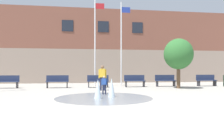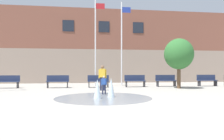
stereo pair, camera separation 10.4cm
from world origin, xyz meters
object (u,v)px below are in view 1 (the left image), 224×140
Objects in this scene: adult_watching at (102,76)px; flagpole_left at (95,39)px; park_bench_center at (135,81)px; flagpole_right at (122,41)px; park_bench_left_of_flagpoles at (57,81)px; park_bench_far_left at (7,81)px; child_with_pink_shirt at (104,84)px; park_bench_under_right_flagpole at (165,80)px; park_bench_far_right at (206,80)px; park_bench_under_left_flagpole at (98,81)px; street_tree_near_building at (178,54)px.

flagpole_left reaches higher than adult_watching.
park_bench_center is 0.23× the size of flagpole_right.
park_bench_left_of_flagpoles is 6.03m from flagpole_right.
park_bench_far_left is 8.03m from child_with_pink_shirt.
park_bench_far_left is 1.01× the size of adult_watching.
park_bench_left_of_flagpoles is at bearing -37.83° from child_with_pink_shirt.
park_bench_center is 2.50m from park_bench_under_right_flagpole.
park_bench_far_right is 7.52m from flagpole_right.
park_bench_left_of_flagpoles is 1.00× the size of park_bench_under_left_flagpole.
park_bench_left_of_flagpoles is 8.88m from street_tree_near_building.
street_tree_near_building is at bearing -39.65° from flagpole_right.
park_bench_far_right is 0.23× the size of flagpole_right.
park_bench_left_of_flagpoles is at bearing -179.75° from park_bench_far_right.
park_bench_left_of_flagpoles is 8.27m from park_bench_under_right_flagpole.
flagpole_right is at bearing 0.00° from flagpole_left.
park_bench_left_of_flagpoles and park_bench_far_right have the same top height.
street_tree_near_building is (5.46, 0.79, 1.48)m from adult_watching.
park_bench_under_left_flagpole is 3.96m from flagpole_right.
flagpole_right reaches higher than park_bench_far_left.
park_bench_left_of_flagpoles is 0.23× the size of flagpole_right.
child_with_pink_shirt is at bearing -121.45° from park_bench_center.
flagpole_right is (-0.80, 1.19, 3.17)m from park_bench_center.
park_bench_far_left is at bearing 177.05° from park_bench_left_of_flagpoles.
park_bench_under_right_flagpole is 0.23× the size of flagpole_left.
flagpole_left is 2.14m from flagpole_right.
park_bench_far_right is (5.92, 0.02, 0.00)m from park_bench_center.
park_bench_under_right_flagpole is 7.17m from child_with_pink_shirt.
adult_watching reaches higher than child_with_pink_shirt.
child_with_pink_shirt is at bearing -109.41° from flagpole_right.
park_bench_under_right_flagpole is 1.01× the size of adult_watching.
flagpole_right is (2.13, 0.00, -0.11)m from flagpole_left.
street_tree_near_building reaches higher than park_bench_under_right_flagpole.
flagpole_right is (8.48, 1.04, 3.17)m from park_bench_far_left.
flagpole_left is (-8.85, 1.17, 3.28)m from park_bench_far_right.
park_bench_under_left_flagpole and park_bench_far_right have the same top height.
park_bench_under_left_flagpole is at bearing -84.76° from flagpole_left.
flagpole_right reaches higher than child_with_pink_shirt.
park_bench_under_right_flagpole is at bearing -18.44° from flagpole_right.
park_bench_left_of_flagpoles is 1.62× the size of child_with_pink_shirt.
street_tree_near_building is at bearing -32.45° from park_bench_center.
child_with_pink_shirt reaches higher than park_bench_under_right_flagpole.
park_bench_far_left is 3.51m from park_bench_left_of_flagpoles.
child_with_pink_shirt reaches higher than park_bench_center.
park_bench_under_left_flagpole is at bearing -178.50° from park_bench_under_right_flagpole.
flagpole_right is at bearing 13.78° from park_bench_left_of_flagpoles.
park_bench_left_of_flagpoles is 1.00× the size of park_bench_far_right.
park_bench_left_of_flagpoles is 4.51m from flagpole_left.
park_bench_center is 4.56m from flagpole_left.
park_bench_far_left is 7.08m from adult_watching.
adult_watching is 5.71m from street_tree_near_building.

